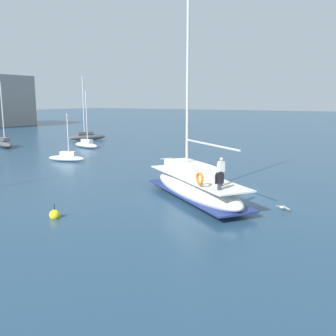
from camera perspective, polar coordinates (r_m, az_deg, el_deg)
The scene contains 8 objects.
ground_plane at distance 24.37m, azimuth 8.82°, elevation -4.23°, with size 400.00×400.00×0.00m, color navy.
main_sailboat at distance 23.07m, azimuth 4.10°, elevation -2.63°, with size 7.25×9.36×13.05m.
moored_sloop_near at distance 58.88m, azimuth -12.19°, elevation 4.76°, with size 5.67×3.85×9.57m.
moored_sloop_far at distance 49.37m, azimuth -12.31°, elevation 3.59°, with size 1.64×4.48×7.23m.
moored_cutter_left at distance 38.85m, azimuth -15.14°, elevation 1.59°, with size 2.17×3.90×4.76m.
moored_cutter_right at distance 53.31m, azimuth -23.64°, elevation 3.53°, with size 3.01×5.62×8.37m.
seagull at distance 21.66m, azimuth 17.05°, elevation -5.71°, with size 0.52×0.88×0.17m.
mooring_buoy at distance 20.53m, azimuth -16.83°, elevation -6.83°, with size 0.56×0.56×0.88m.
Camera 1 is at (-21.59, -9.53, 6.05)m, focal length 40.13 mm.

